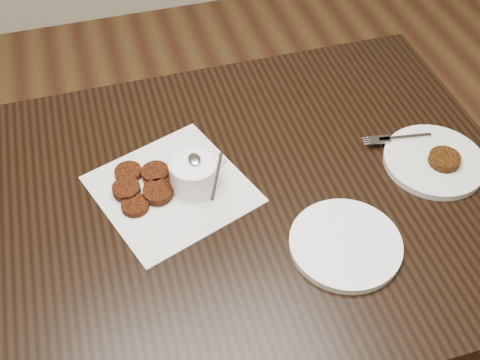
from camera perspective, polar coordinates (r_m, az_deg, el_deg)
name	(u,v)px	position (r m, az deg, el deg)	size (l,w,h in m)	color
table	(204,307)	(1.46, -3.46, -12.03)	(1.30, 0.83, 0.75)	black
napkin	(172,189)	(1.18, -6.53, -0.89)	(0.27, 0.27, 0.00)	white
sauce_ramekin	(193,162)	(1.13, -4.53, 1.73)	(0.13, 0.13, 0.13)	white
patty_cluster	(148,182)	(1.18, -8.80, -0.16)	(0.19, 0.19, 0.02)	#58210B
plate_with_patty	(435,158)	(1.27, 18.18, 1.99)	(0.21, 0.21, 0.03)	silver
plate_empty	(345,244)	(1.10, 10.08, -6.07)	(0.20, 0.20, 0.01)	white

